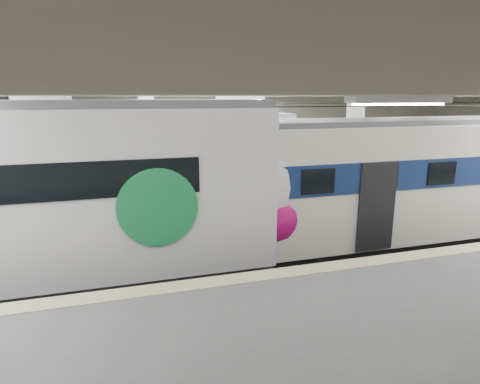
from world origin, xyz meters
name	(u,v)px	position (x,y,z in m)	size (l,w,h in m)	color
station_hall	(283,167)	(0.00, -1.74, 3.24)	(36.00, 24.00, 5.75)	black
modern_emu	(53,199)	(-5.68, 0.00, 2.41)	(15.47, 3.19, 4.91)	silver
older_rer	(432,179)	(6.26, 0.00, 2.25)	(12.96, 2.86, 4.30)	silver
far_train	(130,167)	(-3.61, 5.50, 2.23)	(13.50, 3.19, 4.31)	silver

